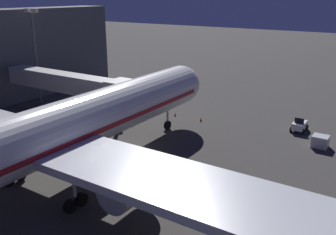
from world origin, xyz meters
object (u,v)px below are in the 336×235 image
Objects in this scene: apron_floodlight_mast at (35,49)px; baggage_tug_lead at (299,125)px; jet_bridge at (76,84)px; baggage_container_far_row at (320,141)px; airliner_at_gate at (30,143)px; traffic_cone_nose_port at (201,119)px; traffic_cone_nose_starboard at (175,114)px.

baggage_tug_lead is at bearing -166.73° from apron_floodlight_mast.
baggage_container_far_row is at bearing -163.34° from jet_bridge.
traffic_cone_nose_port is (-2.20, -27.14, -5.16)m from airliner_at_gate.
traffic_cone_nose_starboard is at bearing 0.00° from traffic_cone_nose_port.
apron_floodlight_mast is 27.94× the size of traffic_cone_nose_port.
jet_bridge is at bearing 16.66° from baggage_container_far_row.
baggage_container_far_row is (-31.18, -9.33, -4.88)m from jet_bridge.
jet_bridge is 31.16m from baggage_tug_lead.
apron_floodlight_mast is 29.67m from traffic_cone_nose_port.
baggage_tug_lead is (-40.73, -9.61, -8.30)m from apron_floodlight_mast.
jet_bridge reaches higher than traffic_cone_nose_starboard.
apron_floodlight_mast is 45.40m from baggage_container_far_row.
traffic_cone_nose_port is 4.40m from traffic_cone_nose_starboard.
traffic_cone_nose_port is (-14.58, -9.96, -5.32)m from jet_bridge.
airliner_at_gate reaches higher than baggage_tug_lead.
jet_bridge is at bearing -54.23° from airliner_at_gate.
traffic_cone_nose_port is at bearing 180.00° from traffic_cone_nose_starboard.
jet_bridge is at bearing 44.40° from traffic_cone_nose_starboard.
apron_floodlight_mast reaches higher than baggage_container_far_row.
apron_floodlight_mast is (25.50, -21.18, 3.64)m from airliner_at_gate.
traffic_cone_nose_starboard is (4.40, 0.00, 0.00)m from traffic_cone_nose_port.
airliner_at_gate reaches higher than baggage_container_far_row.
jet_bridge is 42.15× the size of traffic_cone_nose_starboard.
apron_floodlight_mast is 27.94× the size of traffic_cone_nose_starboard.
traffic_cone_nose_starboard is at bearing 11.82° from baggage_tug_lead.
baggage_container_far_row reaches higher than traffic_cone_nose_starboard.
jet_bridge is 1.51× the size of apron_floodlight_mast.
airliner_at_gate reaches higher than traffic_cone_nose_port.
traffic_cone_nose_starboard is at bearing -165.65° from apron_floodlight_mast.
apron_floodlight_mast is 42.67m from baggage_tug_lead.
baggage_container_far_row is 3.36× the size of traffic_cone_nose_starboard.
jet_bridge reaches higher than traffic_cone_nose_port.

